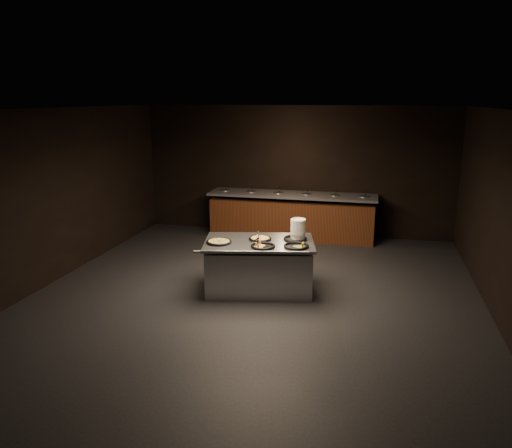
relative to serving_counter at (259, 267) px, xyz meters
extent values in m
cube|color=black|center=(0.00, -0.32, -0.40)|extent=(7.00, 8.00, 0.01)
cube|color=black|center=(0.00, -0.32, 2.51)|extent=(7.00, 8.00, 0.01)
cube|color=black|center=(0.00, 3.68, 1.05)|extent=(7.00, 0.01, 2.90)
cube|color=black|center=(0.00, -4.33, 1.05)|extent=(7.00, 0.01, 2.90)
cube|color=black|center=(-3.51, -0.32, 1.05)|extent=(0.01, 8.00, 2.90)
cube|color=black|center=(3.50, -0.32, 1.05)|extent=(0.01, 8.00, 2.90)
cube|color=#5E3316|center=(0.00, 3.25, 0.03)|extent=(3.60, 0.75, 0.85)
cube|color=#58575C|center=(0.00, 3.25, 0.58)|extent=(3.70, 0.83, 0.05)
cube|color=black|center=(0.00, 3.25, -0.36)|extent=(3.60, 0.69, 0.08)
cylinder|color=silver|center=(-1.55, 3.25, 0.58)|extent=(0.22, 0.22, 0.08)
cylinder|color=#467E32|center=(-1.55, 3.25, 0.61)|extent=(0.19, 0.19, 0.02)
cylinder|color=black|center=(-1.52, 3.23, 0.69)|extent=(0.04, 0.10, 0.19)
cylinder|color=silver|center=(-0.93, 3.25, 0.58)|extent=(0.22, 0.22, 0.08)
cylinder|color=#467E32|center=(-0.93, 3.25, 0.61)|extent=(0.19, 0.19, 0.02)
cylinder|color=black|center=(-0.90, 3.23, 0.69)|extent=(0.04, 0.10, 0.19)
cylinder|color=silver|center=(-0.31, 3.25, 0.58)|extent=(0.22, 0.22, 0.08)
cylinder|color=#467E32|center=(-0.31, 3.25, 0.61)|extent=(0.19, 0.19, 0.02)
cylinder|color=black|center=(-0.28, 3.23, 0.69)|extent=(0.04, 0.10, 0.19)
cylinder|color=silver|center=(0.31, 3.25, 0.58)|extent=(0.22, 0.22, 0.08)
cylinder|color=#467E32|center=(0.31, 3.25, 0.61)|extent=(0.19, 0.19, 0.02)
cylinder|color=black|center=(0.34, 3.23, 0.69)|extent=(0.04, 0.10, 0.19)
cylinder|color=silver|center=(0.93, 3.25, 0.58)|extent=(0.22, 0.22, 0.08)
cylinder|color=#467E32|center=(0.93, 3.25, 0.61)|extent=(0.19, 0.19, 0.02)
cylinder|color=black|center=(0.96, 3.23, 0.69)|extent=(0.04, 0.10, 0.19)
cylinder|color=silver|center=(1.55, 3.25, 0.58)|extent=(0.22, 0.22, 0.08)
cylinder|color=#467E32|center=(1.55, 3.25, 0.61)|extent=(0.19, 0.19, 0.02)
cylinder|color=black|center=(1.58, 3.23, 0.69)|extent=(0.04, 0.10, 0.19)
cube|color=silver|center=(0.00, 0.00, -0.03)|extent=(1.83, 1.33, 0.75)
cube|color=silver|center=(0.00, 0.00, 0.41)|extent=(1.92, 1.42, 0.04)
cylinder|color=silver|center=(0.00, -0.54, 0.41)|extent=(1.71, 0.40, 0.04)
cylinder|color=silver|center=(0.58, 0.30, 0.59)|extent=(0.24, 0.24, 0.32)
cylinder|color=black|center=(-0.60, -0.24, 0.44)|extent=(0.38, 0.38, 0.01)
torus|color=black|center=(-0.60, -0.24, 0.45)|extent=(0.40, 0.40, 0.04)
torus|color=#AF802D|center=(-0.60, -0.24, 0.45)|extent=(0.34, 0.34, 0.03)
cylinder|color=gold|center=(-0.60, -0.24, 0.45)|extent=(0.30, 0.30, 0.02)
cube|color=black|center=(-0.60, -0.24, 0.46)|extent=(0.18, 0.25, 0.00)
cube|color=black|center=(-0.60, -0.24, 0.46)|extent=(0.25, 0.18, 0.00)
cylinder|color=black|center=(0.00, 0.09, 0.44)|extent=(0.34, 0.34, 0.01)
torus|color=black|center=(0.00, 0.09, 0.45)|extent=(0.37, 0.37, 0.04)
torus|color=#AF802D|center=(0.00, 0.09, 0.45)|extent=(0.31, 0.31, 0.03)
cylinder|color=#F8C15A|center=(0.00, 0.09, 0.45)|extent=(0.26, 0.26, 0.02)
cube|color=black|center=(0.00, 0.09, 0.46)|extent=(0.09, 0.25, 0.00)
cube|color=black|center=(0.00, 0.09, 0.46)|extent=(0.25, 0.09, 0.00)
cylinder|color=black|center=(0.55, 0.22, 0.44)|extent=(0.36, 0.36, 0.01)
torus|color=black|center=(0.55, 0.22, 0.45)|extent=(0.38, 0.38, 0.04)
cylinder|color=black|center=(0.13, -0.30, 0.44)|extent=(0.35, 0.35, 0.01)
torus|color=black|center=(0.13, -0.30, 0.45)|extent=(0.38, 0.38, 0.04)
cylinder|color=black|center=(0.63, -0.19, 0.44)|extent=(0.36, 0.36, 0.01)
torus|color=black|center=(0.63, -0.19, 0.45)|extent=(0.39, 0.39, 0.04)
cube|color=silver|center=(-0.07, 0.13, 0.45)|extent=(0.12, 0.13, 0.00)
cylinder|color=black|center=(-0.01, -0.01, 0.52)|extent=(0.07, 0.19, 0.13)
cylinder|color=silver|center=(-0.04, 0.06, 0.48)|extent=(0.04, 0.10, 0.08)
cube|color=silver|center=(0.13, -0.32, 0.45)|extent=(0.13, 0.12, 0.00)
cylinder|color=black|center=(0.00, -0.25, 0.52)|extent=(0.17, 0.11, 0.12)
cylinder|color=silver|center=(0.06, -0.29, 0.48)|extent=(0.09, 0.06, 0.08)
camera|label=1|loc=(1.73, -7.46, 2.66)|focal=35.00mm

